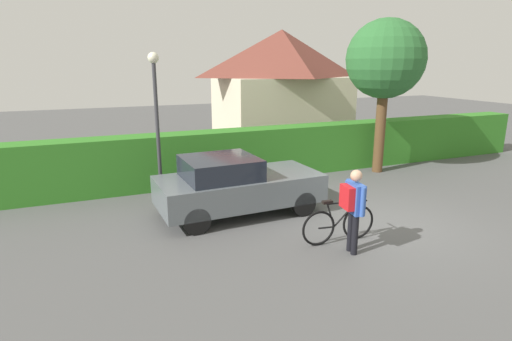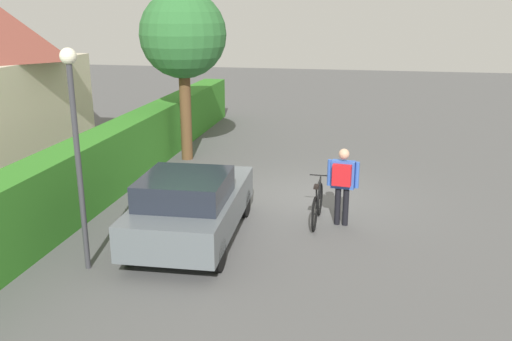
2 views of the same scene
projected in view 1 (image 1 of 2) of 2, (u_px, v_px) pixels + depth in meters
The scene contains 8 objects.
ground_plane at pixel (387, 225), 9.77m from camera, with size 60.00×60.00×0.00m, color #525252.
hedge_row at pixel (289, 150), 14.15m from camera, with size 20.05×0.90×1.64m, color #317B24.
house_distant at pixel (281, 87), 19.12m from camera, with size 5.80×4.29×5.14m.
parked_car_near at pixel (236, 185), 10.34m from camera, with size 4.13×1.99×1.50m.
bicycle at pixel (339, 224), 8.78m from camera, with size 1.73×0.50×0.97m.
person_rider at pixel (353, 203), 8.13m from camera, with size 0.39×0.68×1.73m.
street_lamp at pixel (156, 108), 10.63m from camera, with size 0.28×0.28×3.98m.
tree_kerbside at pixel (385, 60), 13.64m from camera, with size 2.60×2.60×5.13m.
Camera 1 is at (-6.36, -7.23, 3.74)m, focal length 29.08 mm.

